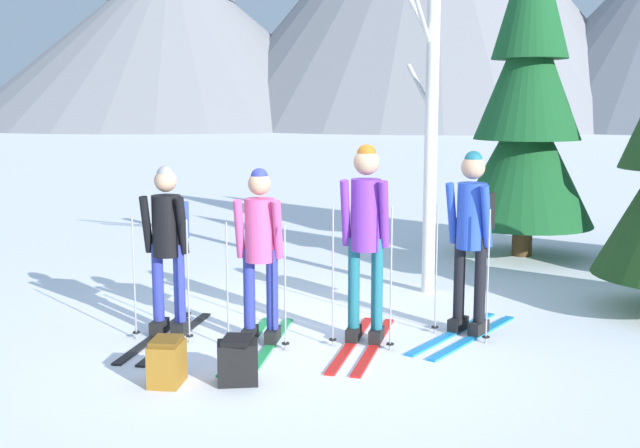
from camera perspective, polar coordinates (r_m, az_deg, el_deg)
ground_plane at (r=7.66m, az=-1.25°, el=-8.04°), size 400.00×400.00×0.00m
skier_in_black at (r=7.53m, az=-11.19°, el=-1.29°), size 0.61×1.72×1.65m
skier_in_pink at (r=7.17m, az=-4.42°, el=-1.68°), size 0.61×1.78×1.65m
skier_in_purple at (r=7.12m, az=3.39°, el=-0.71°), size 0.61×1.77×1.87m
skier_in_blue at (r=7.55m, az=11.15°, el=-0.54°), size 1.17×1.63×1.79m
pine_tree_mid at (r=11.63m, az=15.10°, el=8.51°), size 2.00×2.00×4.84m
birch_tree_tall at (r=9.09m, az=8.11°, el=6.51°), size 0.60×1.14×3.74m
backpack_on_snow_front at (r=6.32m, az=-6.12°, el=-10.03°), size 0.36×0.30×0.38m
backpack_on_snow_beside at (r=6.38m, az=-11.26°, el=-9.96°), size 0.25×0.33×0.38m
mountain_ridge_distant at (r=77.21m, az=6.04°, el=15.86°), size 83.10×46.60×27.30m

